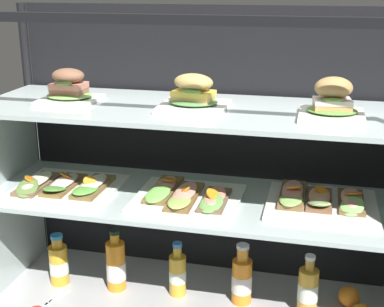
% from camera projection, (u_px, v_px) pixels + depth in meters
% --- Properties ---
extents(case_base_deck, '(1.42, 0.50, 0.04)m').
position_uv_depth(case_base_deck, '(192.00, 305.00, 1.91)').
color(case_base_deck, '#B5B5B6').
rests_on(case_base_deck, ground).
extents(case_frame, '(1.42, 0.50, 1.03)m').
position_uv_depth(case_frame, '(202.00, 146.00, 1.88)').
color(case_frame, black).
rests_on(case_frame, ground).
extents(riser_lower_tier, '(1.36, 0.44, 0.37)m').
position_uv_depth(riser_lower_tier, '(192.00, 252.00, 1.84)').
color(riser_lower_tier, silver).
rests_on(riser_lower_tier, case_base_deck).
extents(shelf_lower_glass, '(1.38, 0.45, 0.01)m').
position_uv_depth(shelf_lower_glass, '(192.00, 199.00, 1.78)').
color(shelf_lower_glass, silver).
rests_on(shelf_lower_glass, riser_lower_tier).
extents(riser_upper_tier, '(1.36, 0.44, 0.29)m').
position_uv_depth(riser_upper_tier, '(192.00, 156.00, 1.74)').
color(riser_upper_tier, silver).
rests_on(riser_upper_tier, shelf_lower_glass).
extents(shelf_upper_glass, '(1.38, 0.45, 0.01)m').
position_uv_depth(shelf_upper_glass, '(192.00, 110.00, 1.69)').
color(shelf_upper_glass, silver).
rests_on(shelf_upper_glass, riser_upper_tier).
extents(plated_roll_sandwich_mid_right, '(0.18, 0.18, 0.11)m').
position_uv_depth(plated_roll_sandwich_mid_right, '(69.00, 90.00, 1.75)').
color(plated_roll_sandwich_mid_right, white).
rests_on(plated_roll_sandwich_mid_right, shelf_upper_glass).
extents(plated_roll_sandwich_left_of_center, '(0.20, 0.20, 0.11)m').
position_uv_depth(plated_roll_sandwich_left_of_center, '(193.00, 97.00, 1.65)').
color(plated_roll_sandwich_left_of_center, white).
rests_on(plated_roll_sandwich_left_of_center, shelf_upper_glass).
extents(plated_roll_sandwich_mid_left, '(0.18, 0.18, 0.12)m').
position_uv_depth(plated_roll_sandwich_mid_left, '(332.00, 104.00, 1.54)').
color(plated_roll_sandwich_mid_left, white).
rests_on(plated_roll_sandwich_mid_left, shelf_upper_glass).
extents(open_sandwich_tray_right_of_center, '(0.34, 0.30, 0.06)m').
position_uv_depth(open_sandwich_tray_right_of_center, '(65.00, 186.00, 1.82)').
color(open_sandwich_tray_right_of_center, white).
rests_on(open_sandwich_tray_right_of_center, shelf_lower_glass).
extents(open_sandwich_tray_center, '(0.34, 0.30, 0.06)m').
position_uv_depth(open_sandwich_tray_center, '(187.00, 196.00, 1.74)').
color(open_sandwich_tray_center, white).
rests_on(open_sandwich_tray_center, shelf_lower_glass).
extents(open_sandwich_tray_far_left, '(0.34, 0.30, 0.06)m').
position_uv_depth(open_sandwich_tray_far_left, '(320.00, 201.00, 1.70)').
color(open_sandwich_tray_far_left, white).
rests_on(open_sandwich_tray_far_left, shelf_lower_glass).
extents(juice_bottle_back_center, '(0.07, 0.07, 0.20)m').
position_uv_depth(juice_bottle_back_center, '(59.00, 263.00, 1.98)').
color(juice_bottle_back_center, gold).
rests_on(juice_bottle_back_center, case_base_deck).
extents(juice_bottle_front_right_end, '(0.07, 0.07, 0.23)m').
position_uv_depth(juice_bottle_front_right_end, '(116.00, 266.00, 1.94)').
color(juice_bottle_front_right_end, orange).
rests_on(juice_bottle_front_right_end, case_base_deck).
extents(juice_bottle_back_left, '(0.06, 0.06, 0.20)m').
position_uv_depth(juice_bottle_back_left, '(178.00, 274.00, 1.91)').
color(juice_bottle_back_left, gold).
rests_on(juice_bottle_back_left, case_base_deck).
extents(juice_bottle_front_fourth, '(0.07, 0.07, 0.22)m').
position_uv_depth(juice_bottle_front_fourth, '(242.00, 279.00, 1.86)').
color(juice_bottle_front_fourth, orange).
rests_on(juice_bottle_front_fourth, case_base_deck).
extents(juice_bottle_front_middle, '(0.07, 0.07, 0.22)m').
position_uv_depth(juice_bottle_front_middle, '(308.00, 290.00, 1.80)').
color(juice_bottle_front_middle, gold).
rests_on(juice_bottle_front_middle, case_base_deck).
extents(orange_fruit_near_left_post, '(0.07, 0.07, 0.07)m').
position_uv_depth(orange_fruit_near_left_post, '(349.00, 296.00, 1.85)').
color(orange_fruit_near_left_post, orange).
rests_on(orange_fruit_near_left_post, case_base_deck).
extents(kitchen_scissors, '(0.09, 0.18, 0.01)m').
position_uv_depth(kitchen_scissors, '(42.00, 307.00, 1.85)').
color(kitchen_scissors, silver).
rests_on(kitchen_scissors, case_base_deck).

